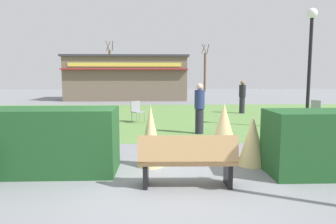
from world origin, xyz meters
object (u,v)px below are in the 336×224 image
at_px(cafe_chair_east, 137,110).
at_px(cafe_chair_west, 317,108).
at_px(tree_left_bg, 205,71).
at_px(park_bench, 187,160).
at_px(food_kiosk, 127,78).
at_px(lamppost_mid, 310,54).
at_px(person_strolling, 199,108).
at_px(tree_right_bg, 110,70).
at_px(parked_car_west_slot, 138,88).
at_px(person_standing, 242,97).

bearing_deg(cafe_chair_east, cafe_chair_west, 2.09).
bearing_deg(tree_left_bg, cafe_chair_west, -87.56).
height_order(park_bench, food_kiosk, food_kiosk).
xyz_separation_m(lamppost_mid, food_kiosk, (-7.88, 14.38, -0.94)).
xyz_separation_m(person_strolling, tree_left_bg, (4.48, 27.94, 1.63)).
relative_size(park_bench, tree_left_bg, 0.30).
relative_size(person_strolling, tree_right_bg, 0.28).
distance_m(parked_car_west_slot, tree_right_bg, 5.24).
bearing_deg(park_bench, person_strolling, 79.90).
bearing_deg(parked_car_west_slot, park_bench, -84.94).
bearing_deg(person_standing, lamppost_mid, -6.44).
height_order(food_kiosk, parked_car_west_slot, food_kiosk).
height_order(person_standing, tree_left_bg, tree_left_bg).
relative_size(lamppost_mid, person_standing, 2.55).
bearing_deg(lamppost_mid, person_standing, 102.78).
height_order(lamppost_mid, cafe_chair_east, lamppost_mid).
bearing_deg(tree_left_bg, tree_right_bg, -174.11).
bearing_deg(park_bench, cafe_chair_east, 100.02).
bearing_deg(person_strolling, food_kiosk, 100.09).
bearing_deg(lamppost_mid, park_bench, -130.29).
relative_size(food_kiosk, cafe_chair_west, 10.88).
xyz_separation_m(cafe_chair_west, cafe_chair_east, (-7.80, -0.29, 0.00)).
xyz_separation_m(park_bench, person_standing, (3.88, 10.65, 0.38)).
relative_size(food_kiosk, tree_right_bg, 1.63).
bearing_deg(tree_right_bg, cafe_chair_west, -62.46).
distance_m(food_kiosk, cafe_chair_west, 15.48).
bearing_deg(cafe_chair_east, person_standing, 29.54).
distance_m(park_bench, person_standing, 11.34).
relative_size(person_standing, tree_right_bg, 0.28).
height_order(person_strolling, person_standing, same).
bearing_deg(food_kiosk, cafe_chair_east, -82.95).
xyz_separation_m(food_kiosk, cafe_chair_east, (1.55, -12.56, -1.24)).
relative_size(lamppost_mid, tree_left_bg, 0.75).
relative_size(park_bench, lamppost_mid, 0.40).
bearing_deg(cafe_chair_east, food_kiosk, 97.05).
bearing_deg(tree_right_bg, food_kiosk, -75.09).
bearing_deg(food_kiosk, cafe_chair_west, -52.69).
distance_m(cafe_chair_west, parked_car_west_slot, 22.33).
distance_m(park_bench, cafe_chair_east, 7.80).
bearing_deg(parked_car_west_slot, person_standing, -70.19).
bearing_deg(parked_car_west_slot, tree_left_bg, 30.09).
xyz_separation_m(cafe_chair_west, parked_car_west_slot, (-8.96, 20.45, 0.12)).
bearing_deg(parked_car_west_slot, cafe_chair_west, -66.34).
bearing_deg(person_strolling, person_standing, 57.96).
distance_m(lamppost_mid, tree_left_bg, 27.13).
distance_m(food_kiosk, parked_car_west_slot, 8.26).
xyz_separation_m(person_standing, tree_left_bg, (1.49, 22.34, 1.63)).
distance_m(food_kiosk, tree_left_bg, 15.22).
distance_m(person_strolling, tree_left_bg, 28.34).
relative_size(lamppost_mid, person_strolling, 2.55).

